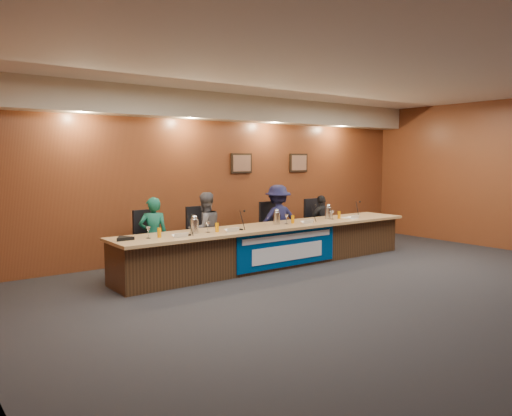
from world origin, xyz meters
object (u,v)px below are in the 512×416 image
(dais_body, at_px, (273,246))
(panelist_c, at_px, (278,220))
(panelist_b, at_px, (205,230))
(carafe_right, at_px, (328,213))
(banner, at_px, (288,248))
(office_chair_b, at_px, (202,240))
(office_chair_a, at_px, (151,246))
(office_chair_c, at_px, (275,231))
(panelist_a, at_px, (153,236))
(panelist_d, at_px, (322,222))
(speakerphone, at_px, (124,238))
(carafe_mid, at_px, (277,218))
(office_chair_d, at_px, (318,226))
(carafe_left, at_px, (194,226))

(dais_body, relative_size, panelist_c, 4.20)
(panelist_b, xyz_separation_m, carafe_right, (2.48, -0.62, 0.19))
(banner, distance_m, office_chair_b, 1.58)
(office_chair_a, distance_m, office_chair_c, 2.70)
(office_chair_b, distance_m, office_chair_c, 1.70)
(panelist_a, relative_size, panelist_b, 0.97)
(panelist_d, distance_m, carafe_right, 0.81)
(banner, bearing_deg, panelist_d, 29.80)
(dais_body, xyz_separation_m, panelist_a, (-2.06, 0.65, 0.31))
(panelist_d, xyz_separation_m, speakerphone, (-4.71, -0.65, 0.19))
(carafe_mid, bearing_deg, banner, -100.97)
(panelist_a, height_order, office_chair_b, panelist_a)
(office_chair_b, bearing_deg, panelist_c, 0.33)
(banner, xyz_separation_m, speakerphone, (-2.84, 0.42, 0.40))
(carafe_right, bearing_deg, office_chair_d, 58.96)
(panelist_b, height_order, office_chair_d, panelist_b)
(panelist_a, bearing_deg, office_chair_a, -69.11)
(panelist_a, relative_size, carafe_right, 5.85)
(panelist_a, height_order, office_chair_d, panelist_a)
(carafe_mid, xyz_separation_m, speakerphone, (-2.93, -0.01, -0.08))
(dais_body, height_order, panelist_c, panelist_c)
(panelist_a, bearing_deg, panelist_d, -159.11)
(office_chair_a, relative_size, office_chair_d, 1.00)
(office_chair_d, xyz_separation_m, carafe_mid, (-1.78, -0.74, 0.38))
(carafe_mid, bearing_deg, carafe_right, 0.82)
(panelist_a, xyz_separation_m, carafe_right, (3.49, -0.62, 0.21))
(panelist_d, distance_m, speakerphone, 4.76)
(office_chair_a, bearing_deg, office_chair_c, -3.84)
(office_chair_d, height_order, speakerphone, speakerphone)
(office_chair_d, bearing_deg, dais_body, -160.55)
(office_chair_a, bearing_deg, carafe_mid, -22.95)
(carafe_mid, bearing_deg, office_chair_c, 53.04)
(panelist_c, height_order, office_chair_b, panelist_c)
(carafe_left, relative_size, carafe_mid, 1.04)
(office_chair_b, height_order, office_chair_d, same)
(panelist_a, bearing_deg, office_chair_c, -156.99)
(panelist_a, bearing_deg, panelist_b, -159.11)
(office_chair_a, bearing_deg, speakerphone, -140.18)
(panelist_a, bearing_deg, carafe_left, 140.46)
(panelist_c, xyz_separation_m, carafe_right, (0.79, -0.62, 0.15))
(carafe_left, xyz_separation_m, carafe_right, (3.10, 0.07, -0.00))
(panelist_b, bearing_deg, office_chair_b, -89.57)
(banner, bearing_deg, office_chair_c, 61.25)
(dais_body, relative_size, panelist_a, 4.57)
(panelist_b, distance_m, carafe_mid, 1.32)
(office_chair_b, height_order, carafe_mid, carafe_mid)
(dais_body, height_order, office_chair_b, dais_body)
(panelist_b, relative_size, panelist_c, 0.95)
(speakerphone, bearing_deg, office_chair_d, 9.02)
(panelist_c, distance_m, carafe_mid, 0.86)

